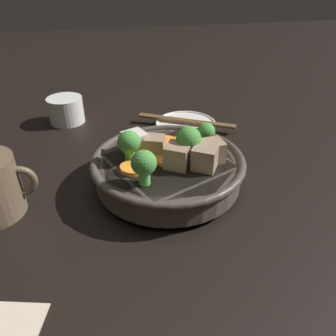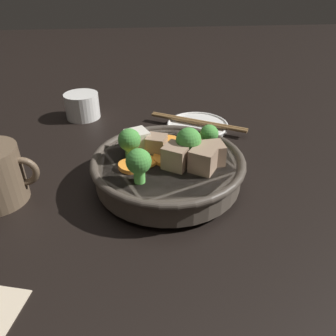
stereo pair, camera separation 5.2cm
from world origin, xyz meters
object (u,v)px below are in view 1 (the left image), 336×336
at_px(chopsticks_pair, 186,121).
at_px(side_saucer, 186,125).
at_px(tea_cup, 66,110).
at_px(stirfry_bowl, 168,166).

bearing_deg(chopsticks_pair, side_saucer, 0.00).
relative_size(side_saucer, tea_cup, 1.72).
xyz_separation_m(side_saucer, tea_cup, (-0.25, 0.09, 0.02)).
distance_m(tea_cup, chopsticks_pair, 0.27).
relative_size(side_saucer, chopsticks_pair, 0.69).
bearing_deg(tea_cup, chopsticks_pair, -19.38).
distance_m(side_saucer, chopsticks_pair, 0.01).
xyz_separation_m(stirfry_bowl, side_saucer, (0.09, 0.20, -0.03)).
bearing_deg(chopsticks_pair, tea_cup, 160.62).
height_order(side_saucer, tea_cup, tea_cup).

